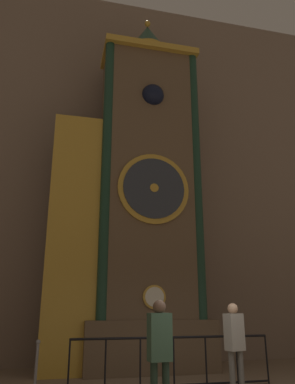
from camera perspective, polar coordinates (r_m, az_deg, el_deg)
cathedral_back_wall at (r=12.64m, az=-0.41°, el=4.57°), size 24.00×0.32×12.47m
clock_tower at (r=10.73m, az=-2.14°, el=-1.04°), size 4.43×1.79×10.82m
railing_fence at (r=8.40m, az=4.03°, el=-24.03°), size 4.25×0.05×0.99m
visitor_near at (r=6.08m, az=1.86°, el=-22.46°), size 0.36×0.25×1.68m
visitor_far at (r=7.80m, az=13.13°, el=-21.02°), size 0.39×0.32×1.64m
stanchion_post at (r=8.37m, az=-16.70°, el=-25.18°), size 0.28×0.28×0.95m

